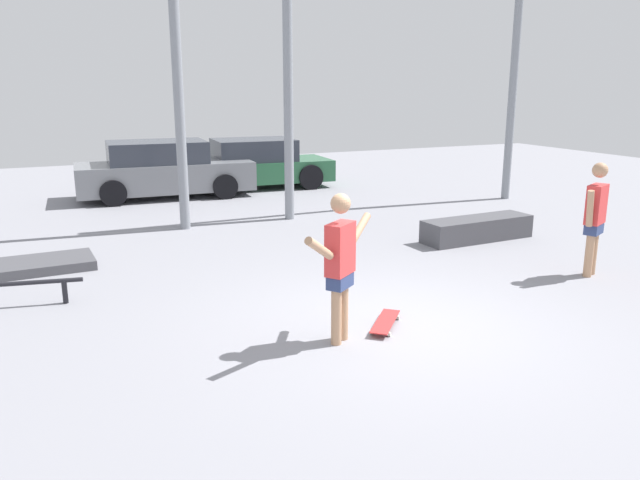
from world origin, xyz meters
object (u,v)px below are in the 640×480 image
at_px(parked_car_grey, 163,170).
at_px(skateboarder, 340,261).
at_px(skateboard, 385,322).
at_px(parked_car_green, 258,164).
at_px(bystander, 595,214).
at_px(grind_box, 477,229).

bearing_deg(parked_car_grey, skateboarder, -86.81).
xyz_separation_m(skateboard, parked_car_green, (2.03, 10.57, 0.59)).
bearing_deg(skateboard, skateboarder, 145.42).
bearing_deg(parked_car_green, parked_car_grey, -166.40).
distance_m(skateboarder, parked_car_green, 11.08).
distance_m(parked_car_green, bystander, 10.23).
height_order(skateboard, bystander, bystander).
distance_m(skateboarder, skateboard, 1.15).
height_order(skateboard, parked_car_grey, parked_car_grey).
xyz_separation_m(parked_car_grey, bystander, (4.58, -9.59, 0.26)).
bearing_deg(bystander, skateboard, -17.99).
bearing_deg(grind_box, bystander, -86.64).
distance_m(skateboard, bystander, 4.04).
bearing_deg(parked_car_green, skateboard, -96.99).
distance_m(skateboard, grind_box, 4.83).
distance_m(grind_box, parked_car_green, 7.75).
height_order(grind_box, parked_car_green, parked_car_green).
distance_m(skateboarder, bystander, 4.65).
xyz_separation_m(skateboarder, parked_car_green, (2.73, 10.73, -0.30)).
relative_size(skateboard, bystander, 0.43).
bearing_deg(skateboarder, grind_box, -0.90).
height_order(skateboarder, parked_car_grey, skateboarder).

